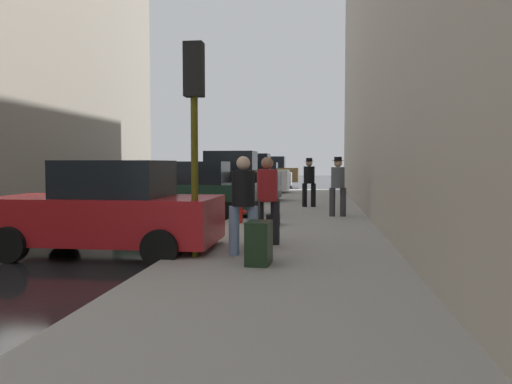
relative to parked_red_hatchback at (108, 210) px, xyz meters
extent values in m
plane|color=black|center=(-2.65, 1.42, -0.85)|extent=(120.00, 120.00, 0.00)
cube|color=gray|center=(3.35, 1.42, -0.77)|extent=(4.00, 40.00, 0.15)
cube|color=#B2191E|center=(-0.05, 0.00, -0.16)|extent=(4.22, 1.88, 0.84)
cube|color=black|center=(0.15, 0.00, 0.59)|extent=(1.91, 1.58, 0.70)
cylinder|color=black|center=(-1.40, 0.93, -0.53)|extent=(0.64, 0.23, 0.64)
cylinder|color=black|center=(-1.42, -0.91, -0.53)|extent=(0.64, 0.23, 0.64)
cylinder|color=black|center=(1.33, 0.91, -0.53)|extent=(0.64, 0.23, 0.64)
cylinder|color=black|center=(1.31, -0.93, -0.53)|extent=(0.64, 0.23, 0.64)
cube|color=#193828|center=(-0.05, 6.02, -0.16)|extent=(4.22, 1.88, 0.84)
cube|color=black|center=(0.15, 6.02, 0.59)|extent=(1.91, 1.58, 0.70)
cylinder|color=black|center=(-1.42, 6.93, -0.53)|extent=(0.64, 0.23, 0.64)
cylinder|color=black|center=(-1.40, 5.09, -0.53)|extent=(0.64, 0.23, 0.64)
cylinder|color=black|center=(1.31, 6.95, -0.53)|extent=(0.64, 0.23, 0.64)
cylinder|color=black|center=(1.33, 5.11, -0.53)|extent=(0.64, 0.23, 0.64)
cube|color=black|center=(-0.05, 12.15, -0.03)|extent=(4.63, 1.92, 1.10)
cube|color=black|center=(0.15, 12.15, 0.95)|extent=(2.10, 1.60, 0.90)
cylinder|color=black|center=(-1.52, 13.10, -0.53)|extent=(0.64, 0.23, 0.64)
cylinder|color=black|center=(-1.56, 11.26, -0.53)|extent=(0.64, 0.23, 0.64)
cylinder|color=black|center=(1.46, 13.04, -0.53)|extent=(0.64, 0.23, 0.64)
cylinder|color=black|center=(1.43, 11.20, -0.53)|extent=(0.64, 0.23, 0.64)
cube|color=silver|center=(-0.05, 17.92, -0.03)|extent=(4.62, 1.88, 1.10)
cube|color=black|center=(0.15, 17.92, 0.95)|extent=(2.09, 1.58, 0.90)
cylinder|color=black|center=(-1.53, 18.85, -0.53)|extent=(0.64, 0.23, 0.64)
cylinder|color=black|center=(-1.55, 17.01, -0.53)|extent=(0.64, 0.23, 0.64)
cylinder|color=black|center=(1.46, 18.83, -0.53)|extent=(0.64, 0.23, 0.64)
cylinder|color=black|center=(1.44, 16.99, -0.53)|extent=(0.64, 0.23, 0.64)
cube|color=#B7BABF|center=(-0.05, 24.02, -0.16)|extent=(4.22, 1.88, 0.84)
cube|color=black|center=(0.15, 24.03, 0.59)|extent=(1.91, 1.58, 0.70)
cylinder|color=black|center=(-1.42, 24.93, -0.53)|extent=(0.64, 0.23, 0.64)
cylinder|color=black|center=(-1.40, 23.09, -0.53)|extent=(0.64, 0.23, 0.64)
cylinder|color=black|center=(1.31, 24.96, -0.53)|extent=(0.64, 0.23, 0.64)
cylinder|color=black|center=(1.33, 23.12, -0.53)|extent=(0.64, 0.23, 0.64)
cube|color=brown|center=(-0.05, 29.84, -0.03)|extent=(4.61, 1.87, 1.10)
cube|color=black|center=(0.15, 29.84, 0.95)|extent=(2.08, 1.58, 0.90)
cylinder|color=black|center=(-1.55, 30.75, -0.53)|extent=(0.64, 0.22, 0.64)
cylinder|color=black|center=(-1.54, 28.91, -0.53)|extent=(0.64, 0.22, 0.64)
cylinder|color=black|center=(1.44, 30.77, -0.53)|extent=(0.64, 0.22, 0.64)
cylinder|color=black|center=(1.45, 28.93, -0.53)|extent=(0.64, 0.22, 0.64)
cylinder|color=red|center=(1.80, 4.11, -0.42)|extent=(0.22, 0.22, 0.55)
sphere|color=red|center=(1.80, 4.11, -0.09)|extent=(0.20, 0.20, 0.20)
cylinder|color=red|center=(1.64, 4.11, -0.40)|extent=(0.10, 0.09, 0.09)
cylinder|color=red|center=(1.96, 4.11, -0.40)|extent=(0.10, 0.09, 0.09)
cylinder|color=#514C0F|center=(1.85, -0.70, 1.10)|extent=(0.12, 0.12, 3.60)
cube|color=black|center=(1.85, -0.70, 2.45)|extent=(0.32, 0.24, 0.90)
sphere|color=red|center=(1.85, -0.57, 2.73)|extent=(0.14, 0.14, 0.14)
sphere|color=yellow|center=(1.85, -0.57, 2.45)|extent=(0.14, 0.14, 0.14)
sphere|color=green|center=(1.85, -0.57, 2.17)|extent=(0.14, 0.14, 0.14)
cylinder|color=#728CB2|center=(2.80, -0.41, -0.27)|extent=(0.21, 0.21, 0.85)
cylinder|color=#728CB2|center=(2.49, -0.48, -0.27)|extent=(0.21, 0.21, 0.85)
cylinder|color=black|center=(2.65, -0.45, 0.46)|extent=(0.47, 0.47, 0.62)
sphere|color=beige|center=(2.65, -0.45, 0.89)|extent=(0.24, 0.24, 0.24)
cylinder|color=#333338|center=(4.63, 6.14, -0.27)|extent=(0.19, 0.19, 0.85)
cylinder|color=#333338|center=(4.32, 6.11, -0.27)|extent=(0.19, 0.19, 0.85)
cylinder|color=#4C5156|center=(4.47, 6.13, 0.46)|extent=(0.43, 0.43, 0.62)
sphere|color=tan|center=(4.47, 6.13, 0.89)|extent=(0.24, 0.24, 0.24)
cylinder|color=black|center=(4.47, 6.13, 0.96)|extent=(0.34, 0.34, 0.02)
cylinder|color=black|center=(4.47, 6.13, 1.02)|extent=(0.23, 0.23, 0.11)
cylinder|color=black|center=(3.09, 0.73, -0.27)|extent=(0.20, 0.20, 0.85)
cylinder|color=black|center=(2.77, 0.77, -0.27)|extent=(0.20, 0.20, 0.85)
cylinder|color=#A51E23|center=(2.93, 0.75, 0.46)|extent=(0.45, 0.45, 0.62)
sphere|color=#997051|center=(2.93, 0.75, 0.89)|extent=(0.24, 0.24, 0.24)
cylinder|color=black|center=(3.71, 9.36, -0.27)|extent=(0.21, 0.21, 0.85)
cylinder|color=black|center=(3.39, 9.31, -0.27)|extent=(0.21, 0.21, 0.85)
cylinder|color=black|center=(3.55, 9.34, 0.46)|extent=(0.46, 0.46, 0.62)
sphere|color=tan|center=(3.55, 9.34, 0.89)|extent=(0.24, 0.24, 0.24)
cylinder|color=black|center=(3.55, 9.34, 0.96)|extent=(0.34, 0.34, 0.02)
cylinder|color=black|center=(3.55, 9.34, 1.02)|extent=(0.23, 0.23, 0.11)
cube|color=black|center=(3.01, -1.20, -0.36)|extent=(0.39, 0.58, 0.68)
cylinder|color=#333333|center=(3.01, -1.20, 0.16)|extent=(0.02, 0.02, 0.36)
cube|color=black|center=(2.76, 3.77, -0.56)|extent=(0.32, 0.44, 0.28)
camera|label=1|loc=(3.96, -8.91, 0.89)|focal=35.00mm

